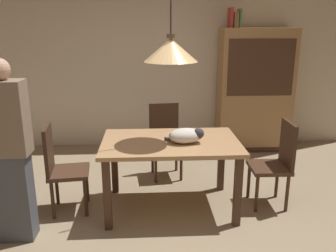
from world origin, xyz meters
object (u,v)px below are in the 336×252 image
(pendant_lamp, at_px, (171,50))
(book_brown_thick, at_px, (235,20))
(hutch_bookcase, at_px, (255,93))
(cat_sleeping, at_px, (187,135))
(book_green_slim, at_px, (239,18))
(chair_far_back, at_px, (165,137))
(chair_left_side, at_px, (60,165))
(book_red_tall, at_px, (230,18))
(person_standing, at_px, (9,153))
(chair_right_side, at_px, (277,160))
(dining_table, at_px, (171,150))

(pendant_lamp, relative_size, book_brown_thick, 5.42)
(pendant_lamp, distance_m, hutch_bookcase, 2.43)
(cat_sleeping, distance_m, book_green_slim, 2.41)
(hutch_bookcase, bearing_deg, pendant_lamp, -127.67)
(chair_far_back, distance_m, chair_left_side, 1.43)
(chair_far_back, height_order, book_red_tall, book_red_tall)
(chair_far_back, bearing_deg, person_standing, -136.23)
(pendant_lamp, height_order, book_green_slim, pendant_lamp)
(chair_right_side, distance_m, book_green_slim, 2.34)
(cat_sleeping, relative_size, book_green_slim, 1.51)
(cat_sleeping, xyz_separation_m, pendant_lamp, (-0.16, 0.07, 0.84))
(chair_right_side, relative_size, book_red_tall, 3.32)
(book_red_tall, bearing_deg, chair_far_back, -136.16)
(dining_table, height_order, book_red_tall, book_red_tall)
(chair_far_back, distance_m, person_standing, 1.99)
(chair_right_side, relative_size, chair_far_back, 1.00)
(cat_sleeping, bearing_deg, dining_table, 155.37)
(chair_left_side, xyz_separation_m, person_standing, (-0.30, -0.47, 0.31))
(chair_far_back, relative_size, book_brown_thick, 3.88)
(chair_right_side, height_order, book_red_tall, book_red_tall)
(book_red_tall, bearing_deg, book_green_slim, 0.00)
(pendant_lamp, bearing_deg, book_brown_thick, 60.22)
(cat_sleeping, relative_size, pendant_lamp, 0.30)
(book_green_slim, xyz_separation_m, person_standing, (-2.53, -2.31, -1.15))
(chair_left_side, height_order, book_green_slim, book_green_slim)
(chair_left_side, bearing_deg, dining_table, 0.46)
(book_green_slim, bearing_deg, cat_sleeping, -116.58)
(chair_far_back, relative_size, person_standing, 0.57)
(chair_far_back, xyz_separation_m, cat_sleeping, (0.16, -0.95, 0.32))
(chair_far_back, height_order, chair_left_side, same)
(dining_table, relative_size, book_brown_thick, 5.83)
(book_brown_thick, distance_m, person_standing, 3.56)
(hutch_bookcase, xyz_separation_m, person_standing, (-2.83, -2.30, -0.06))
(book_brown_thick, bearing_deg, book_red_tall, 180.00)
(chair_right_side, bearing_deg, pendant_lamp, 179.92)
(pendant_lamp, bearing_deg, person_standing, -161.38)
(chair_right_side, xyz_separation_m, chair_left_side, (-2.26, -0.01, 0.00))
(chair_far_back, distance_m, cat_sleeping, 1.01)
(hutch_bookcase, distance_m, book_red_tall, 1.18)
(person_standing, bearing_deg, book_brown_thick, 43.01)
(book_red_tall, height_order, book_green_slim, book_red_tall)
(book_brown_thick, height_order, book_green_slim, book_green_slim)
(chair_far_back, height_order, cat_sleeping, chair_far_back)
(cat_sleeping, relative_size, book_red_tall, 1.40)
(dining_table, xyz_separation_m, book_red_tall, (0.98, 1.82, 1.34))
(dining_table, height_order, book_brown_thick, book_brown_thick)
(dining_table, height_order, person_standing, person_standing)
(cat_sleeping, bearing_deg, book_brown_thick, 64.91)
(pendant_lamp, distance_m, person_standing, 1.72)
(dining_table, relative_size, person_standing, 0.85)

